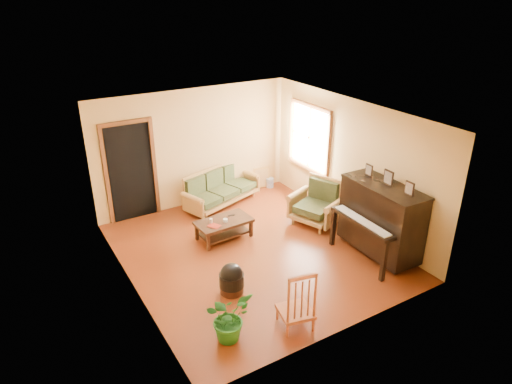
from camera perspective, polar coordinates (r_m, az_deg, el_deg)
floor at (r=8.61m, az=-0.34°, el=-7.41°), size 5.00×5.00×0.00m
doorway at (r=9.72m, az=-15.36°, el=2.33°), size 1.08×0.16×2.05m
window at (r=10.10m, az=6.72°, el=6.78°), size 0.12×1.36×1.46m
sofa at (r=10.25m, az=-4.27°, el=0.54°), size 2.00×1.32×0.79m
coffee_table at (r=8.95m, az=-4.03°, el=-4.66°), size 1.10×0.63×0.39m
armchair at (r=9.43m, az=7.44°, el=-1.37°), size 1.17×1.19×0.94m
piano at (r=8.49m, az=15.32°, el=-3.48°), size 0.97×1.59×1.39m
footstool at (r=7.48m, az=-3.07°, el=-11.15°), size 0.46×0.46×0.39m
red_chair at (r=6.68m, az=5.02°, el=-12.98°), size 0.56×0.60×1.00m
leaning_frame at (r=11.11m, az=0.70°, el=1.84°), size 0.41×0.17×0.53m
ceramic_crock at (r=11.19m, az=1.74°, el=1.18°), size 0.23×0.23×0.23m
potted_plant at (r=6.56m, az=-3.48°, el=-15.39°), size 0.80×0.76×0.70m
book at (r=8.59m, az=-5.56°, el=-4.50°), size 0.26×0.28×0.02m
candle at (r=8.74m, az=-5.64°, el=-3.66°), size 0.07×0.07×0.11m
glass_jar at (r=8.80m, az=-3.84°, el=-3.55°), size 0.09×0.09×0.06m
remote at (r=9.03m, az=-3.11°, el=-2.93°), size 0.14×0.06×0.01m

